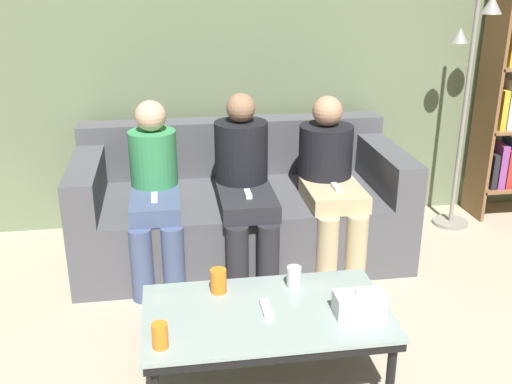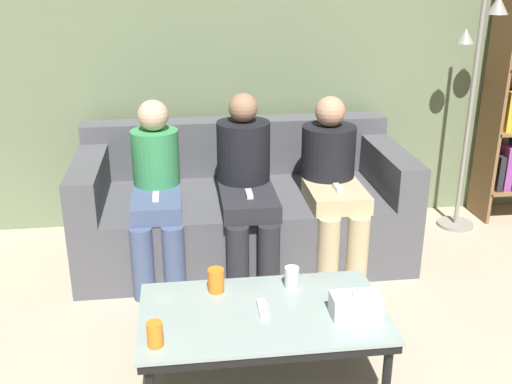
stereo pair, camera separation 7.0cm
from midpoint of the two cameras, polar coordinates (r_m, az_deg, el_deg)
name	(u,v)px [view 1 (the left image)]	position (r m, az deg, el deg)	size (l,w,h in m)	color
wall_back	(228,45)	(4.29, -3.16, 13.80)	(12.00, 0.06, 2.60)	#707F5B
couch	(240,208)	(3.99, -2.06, -1.52)	(2.10, 0.99, 0.83)	#515156
coffee_table	(266,318)	(2.75, 0.25, -11.92)	(1.10, 0.62, 0.38)	#8C9E99
cup_near_left	(218,281)	(2.85, -4.30, -8.44)	(0.08, 0.08, 0.12)	orange
cup_near_right	(294,277)	(2.89, 2.93, -8.07)	(0.07, 0.07, 0.10)	silver
cup_far_center	(160,336)	(2.51, -9.94, -13.33)	(0.07, 0.07, 0.11)	orange
tissue_box	(359,303)	(2.72, 9.06, -10.43)	(0.22, 0.12, 0.13)	white
game_remote	(266,309)	(2.72, 0.25, -11.07)	(0.04, 0.15, 0.02)	white
standing_lamp	(469,91)	(4.45, 19.17, 9.09)	(0.31, 0.26, 1.64)	gray
seated_person_left_end	(154,188)	(3.65, -10.18, 0.39)	(0.31, 0.66, 1.07)	#47567A
seated_person_mid_left	(244,179)	(3.67, -1.69, 1.20)	(0.33, 0.73, 1.10)	#28282D
seated_person_mid_right	(330,176)	(3.79, 6.50, 1.52)	(0.34, 0.68, 1.07)	tan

